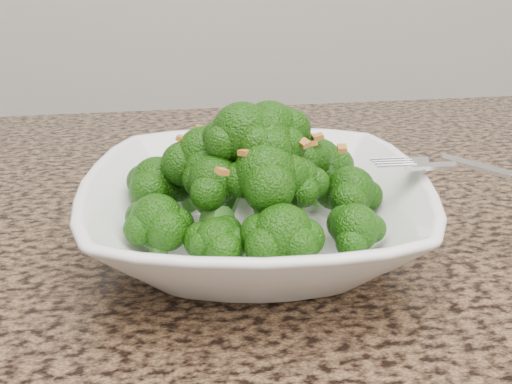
{
  "coord_description": "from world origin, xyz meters",
  "views": [
    {
      "loc": [
        -0.2,
        -0.03,
        1.13
      ],
      "look_at": [
        -0.13,
        0.4,
        0.95
      ],
      "focal_mm": 45.0,
      "sensor_mm": 36.0,
      "label": 1
    }
  ],
  "objects": [
    {
      "name": "granite_counter",
      "position": [
        0.0,
        0.3,
        0.89
      ],
      "size": [
        1.64,
        1.04,
        0.03
      ],
      "primitive_type": "cube",
      "color": "brown",
      "rests_on": "cabinet"
    },
    {
      "name": "bowl",
      "position": [
        -0.13,
        0.4,
        0.93
      ],
      "size": [
        0.28,
        0.28,
        0.06
      ],
      "primitive_type": "imported",
      "rotation": [
        0.0,
        0.0,
        -0.12
      ],
      "color": "white",
      "rests_on": "granite_counter"
    },
    {
      "name": "broccoli_pile",
      "position": [
        -0.13,
        0.4,
        1.0
      ],
      "size": [
        0.22,
        0.22,
        0.07
      ],
      "primitive_type": null,
      "color": "#1B5309",
      "rests_on": "bowl"
    },
    {
      "name": "garlic_topping",
      "position": [
        -0.13,
        0.4,
        1.04
      ],
      "size": [
        0.13,
        0.13,
        0.01
      ],
      "primitive_type": null,
      "color": "#C77B30",
      "rests_on": "broccoli_pile"
    },
    {
      "name": "fork",
      "position": [
        0.01,
        0.39,
        0.97
      ],
      "size": [
        0.18,
        0.08,
        0.01
      ],
      "primitive_type": null,
      "rotation": [
        0.0,
        0.0,
        -0.33
      ],
      "color": "silver",
      "rests_on": "bowl"
    }
  ]
}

